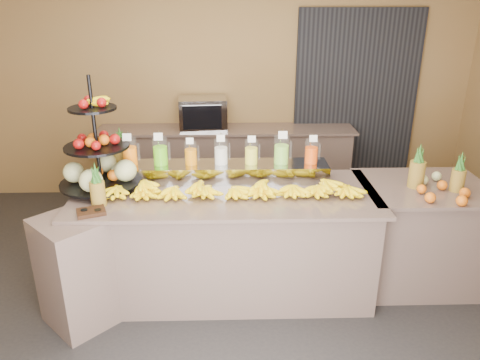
{
  "coord_description": "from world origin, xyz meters",
  "views": [
    {
      "loc": [
        0.02,
        -3.23,
        2.47
      ],
      "look_at": [
        0.12,
        0.3,
        1.04
      ],
      "focal_mm": 35.0,
      "sensor_mm": 36.0,
      "label": 1
    }
  ],
  "objects_px": {
    "fruit_stand": "(104,161)",
    "oven_warmer": "(203,113)",
    "banana_heap": "(234,187)",
    "condiment_caddy": "(91,212)",
    "right_fruit_pile": "(439,185)",
    "pitcher_tray": "(221,172)"
  },
  "relations": [
    {
      "from": "pitcher_tray",
      "to": "oven_warmer",
      "type": "bearing_deg",
      "value": 98.02
    },
    {
      "from": "right_fruit_pile",
      "to": "pitcher_tray",
      "type": "bearing_deg",
      "value": 169.13
    },
    {
      "from": "fruit_stand",
      "to": "oven_warmer",
      "type": "height_order",
      "value": "fruit_stand"
    },
    {
      "from": "condiment_caddy",
      "to": "right_fruit_pile",
      "type": "height_order",
      "value": "right_fruit_pile"
    },
    {
      "from": "right_fruit_pile",
      "to": "fruit_stand",
      "type": "bearing_deg",
      "value": 176.16
    },
    {
      "from": "pitcher_tray",
      "to": "right_fruit_pile",
      "type": "distance_m",
      "value": 1.81
    },
    {
      "from": "pitcher_tray",
      "to": "condiment_caddy",
      "type": "xyz_separation_m",
      "value": [
        -0.96,
        -0.65,
        -0.06
      ]
    },
    {
      "from": "right_fruit_pile",
      "to": "oven_warmer",
      "type": "relative_size",
      "value": 0.76
    },
    {
      "from": "banana_heap",
      "to": "condiment_caddy",
      "type": "height_order",
      "value": "banana_heap"
    },
    {
      "from": "condiment_caddy",
      "to": "oven_warmer",
      "type": "distance_m",
      "value": 2.44
    },
    {
      "from": "right_fruit_pile",
      "to": "oven_warmer",
      "type": "distance_m",
      "value": 2.85
    },
    {
      "from": "fruit_stand",
      "to": "condiment_caddy",
      "type": "distance_m",
      "value": 0.54
    },
    {
      "from": "fruit_stand",
      "to": "right_fruit_pile",
      "type": "bearing_deg",
      "value": 1.98
    },
    {
      "from": "pitcher_tray",
      "to": "right_fruit_pile",
      "type": "bearing_deg",
      "value": -10.87
    },
    {
      "from": "banana_heap",
      "to": "condiment_caddy",
      "type": "distance_m",
      "value": 1.12
    },
    {
      "from": "fruit_stand",
      "to": "right_fruit_pile",
      "type": "distance_m",
      "value": 2.75
    },
    {
      "from": "condiment_caddy",
      "to": "banana_heap",
      "type": "bearing_deg",
      "value": 16.77
    },
    {
      "from": "pitcher_tray",
      "to": "right_fruit_pile",
      "type": "relative_size",
      "value": 4.34
    },
    {
      "from": "pitcher_tray",
      "to": "banana_heap",
      "type": "distance_m",
      "value": 0.35
    },
    {
      "from": "banana_heap",
      "to": "oven_warmer",
      "type": "xyz_separation_m",
      "value": [
        -0.34,
        2.0,
        0.12
      ]
    },
    {
      "from": "right_fruit_pile",
      "to": "oven_warmer",
      "type": "bearing_deg",
      "value": 135.01
    },
    {
      "from": "banana_heap",
      "to": "oven_warmer",
      "type": "height_order",
      "value": "oven_warmer"
    }
  ]
}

